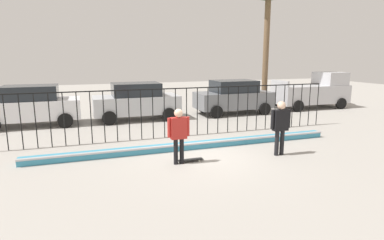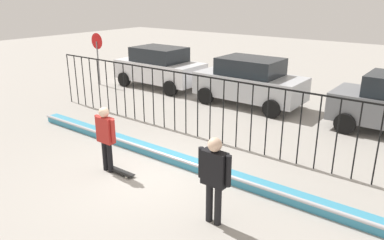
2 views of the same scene
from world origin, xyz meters
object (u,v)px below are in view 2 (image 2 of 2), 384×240
Objects in this scene: skateboarder at (106,133)px; parked_car_silver at (250,81)px; stop_sign at (98,52)px; parked_car_white at (160,67)px; skateboard at (121,172)px; camera_operator at (214,173)px.

parked_car_silver reaches higher than skateboarder.
stop_sign is (-7.55, -1.37, 0.64)m from parked_car_silver.
skateboarder is at bearing -55.74° from parked_car_white.
stop_sign is at bearing -150.71° from parked_car_white.
parked_car_silver is at bearing 113.18° from skateboard.
skateboard is at bearing 27.84° from camera_operator.
parked_car_white is (-4.92, 7.45, -0.05)m from skateboarder.
skateboarder is 0.68× the size of stop_sign.
skateboard is 9.14m from parked_car_white.
camera_operator is 11.33m from parked_car_white.
skateboard is at bearing -36.58° from stop_sign.
stop_sign is (-7.59, 6.00, 0.60)m from skateboarder.
skateboard is 0.32× the size of stop_sign.
skateboard is 0.19× the size of parked_car_silver.
parked_car_white is (-8.31, 7.69, -0.11)m from camera_operator.
skateboarder is 8.93m from parked_car_white.
camera_operator is 0.42× the size of parked_car_silver.
skateboarder is at bearing 29.72° from camera_operator.
camera_operator is at bearing 13.81° from skateboard.
camera_operator is 8.35m from parked_car_silver.
stop_sign is at bearing 142.22° from skateboarder.
camera_operator is 12.65m from stop_sign.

